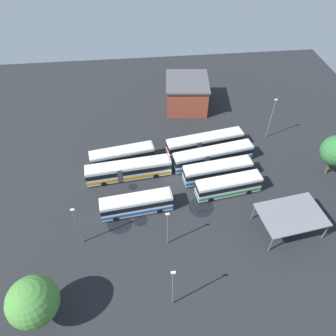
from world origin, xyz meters
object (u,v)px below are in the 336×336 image
at_px(bus_row1_slot0, 228,186).
at_px(tree_west_edge, 33,302).
at_px(bus_row1_slot1, 217,171).
at_px(bus_row1_slot3, 205,143).
at_px(lamp_post_far_corner, 173,287).
at_px(bus_row0_slot3, 122,156).
at_px(bus_row0_slot2, 128,170).
at_px(lamp_post_mid_lot, 271,117).
at_px(bus_row1_slot2, 213,156).
at_px(bus_row0_slot0, 137,204).
at_px(lamp_post_near_entrance, 168,227).
at_px(maintenance_shelter, 292,215).
at_px(depot_building, 187,94).
at_px(lamp_post_by_building, 77,225).

height_order(bus_row1_slot0, tree_west_edge, tree_west_edge).
bearing_deg(bus_row1_slot0, bus_row1_slot1, 106.78).
relative_size(bus_row1_slot3, lamp_post_far_corner, 1.78).
distance_m(bus_row0_slot3, bus_row1_slot1, 17.78).
xyz_separation_m(bus_row0_slot2, bus_row1_slot1, (15.78, -1.88, -0.00)).
bearing_deg(tree_west_edge, lamp_post_mid_lot, 38.87).
xyz_separation_m(bus_row1_slot0, bus_row1_slot2, (-1.14, 7.59, 0.00)).
distance_m(bus_row0_slot0, lamp_post_near_entrance, 8.19).
distance_m(bus_row1_slot1, maintenance_shelter, 14.76).
bearing_deg(lamp_post_near_entrance, bus_row0_slot3, 109.81).
bearing_deg(lamp_post_mid_lot, tree_west_edge, -141.13).
distance_m(bus_row1_slot2, lamp_post_far_corner, 27.84).
xyz_separation_m(bus_row0_slot0, bus_row0_slot2, (-1.15, 7.88, 0.00)).
bearing_deg(bus_row0_slot0, bus_row1_slot0, 8.35).
xyz_separation_m(bus_row0_slot0, bus_row1_slot1, (14.63, 6.00, 0.00)).
xyz_separation_m(bus_row0_slot0, depot_building, (12.56, 29.32, 1.47)).
distance_m(bus_row1_slot2, maintenance_shelter, 18.07).
xyz_separation_m(bus_row1_slot3, lamp_post_near_entrance, (-9.47, -20.38, 2.26)).
xyz_separation_m(bus_row0_slot0, tree_west_edge, (-12.46, -15.76, 3.18)).
distance_m(bus_row1_slot0, bus_row1_slot1, 3.85).
bearing_deg(maintenance_shelter, bus_row1_slot0, 132.35).
bearing_deg(lamp_post_mid_lot, bus_row0_slot2, -163.46).
distance_m(bus_row1_slot0, tree_west_edge, 33.65).
relative_size(bus_row0_slot2, tree_west_edge, 1.90).
bearing_deg(lamp_post_near_entrance, bus_row0_slot0, 123.62).
xyz_separation_m(bus_row0_slot3, bus_row1_slot2, (16.82, -1.78, 0.00)).
height_order(lamp_post_mid_lot, lamp_post_by_building, lamp_post_mid_lot).
bearing_deg(bus_row1_slot3, bus_row1_slot2, -78.72).
height_order(bus_row0_slot0, lamp_post_near_entrance, lamp_post_near_entrance).
bearing_deg(bus_row1_slot0, depot_building, 96.73).
distance_m(bus_row1_slot0, lamp_post_mid_lot, 18.49).
bearing_deg(tree_west_edge, lamp_post_by_building, 69.44).
height_order(maintenance_shelter, tree_west_edge, tree_west_edge).
bearing_deg(lamp_post_by_building, lamp_post_far_corner, -40.63).
xyz_separation_m(bus_row1_slot0, tree_west_edge, (-28.21, -18.07, 3.18)).
distance_m(maintenance_shelter, lamp_post_near_entrance, 18.89).
xyz_separation_m(bus_row0_slot3, tree_west_edge, (-10.25, -27.44, 3.18)).
bearing_deg(lamp_post_near_entrance, bus_row1_slot0, 37.89).
height_order(bus_row0_slot2, depot_building, depot_building).
xyz_separation_m(bus_row1_slot0, lamp_post_far_corner, (-11.71, -17.99, 2.92)).
relative_size(bus_row0_slot2, bus_row0_slot3, 1.26).
relative_size(depot_building, lamp_post_mid_lot, 1.23).
bearing_deg(lamp_post_far_corner, lamp_post_near_entrance, 87.97).
bearing_deg(lamp_post_by_building, lamp_post_near_entrance, -6.95).
distance_m(bus_row0_slot3, lamp_post_by_building, 17.99).
xyz_separation_m(lamp_post_mid_lot, lamp_post_far_corner, (-23.33, -32.03, -0.25)).
bearing_deg(bus_row0_slot0, lamp_post_far_corner, -75.58).
xyz_separation_m(bus_row1_slot2, bus_row1_slot3, (-0.78, 3.92, 0.00)).
relative_size(bus_row1_slot0, lamp_post_far_corner, 1.33).
height_order(bus_row0_slot3, bus_row1_slot0, same).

